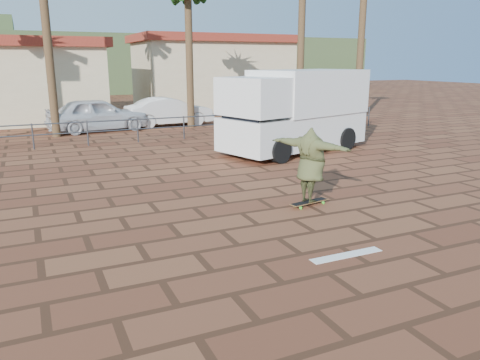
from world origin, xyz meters
name	(u,v)px	position (x,y,z in m)	size (l,w,h in m)	color
ground	(278,238)	(0.00, 0.00, 0.00)	(120.00, 120.00, 0.00)	brown
paint_stripe	(347,255)	(0.70, -1.20, 0.00)	(1.40, 0.22, 0.01)	white
guardrail	(138,126)	(0.00, 12.00, 0.68)	(24.06, 0.06, 1.00)	#47494F
building_east	(212,72)	(8.00, 24.00, 2.54)	(10.60, 6.60, 5.00)	beige
hill_front	(62,64)	(0.00, 50.00, 3.00)	(70.00, 18.00, 6.00)	#384C28
longboard	(309,202)	(1.68, 1.53, 0.08)	(1.05, 0.41, 0.10)	olive
skateboarder	(311,165)	(1.68, 1.53, 0.97)	(2.14, 0.58, 1.74)	#464A28
campervan	(296,109)	(4.91, 7.60, 1.56)	(6.18, 3.96, 2.97)	silver
car_silver	(98,114)	(-1.02, 16.00, 0.80)	(1.89, 4.71, 1.60)	silver
car_white	(170,112)	(2.68, 16.50, 0.74)	(1.56, 4.46, 1.47)	silver
street_sign	(274,96)	(6.00, 11.27, 1.77)	(0.51, 0.16, 2.54)	gray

